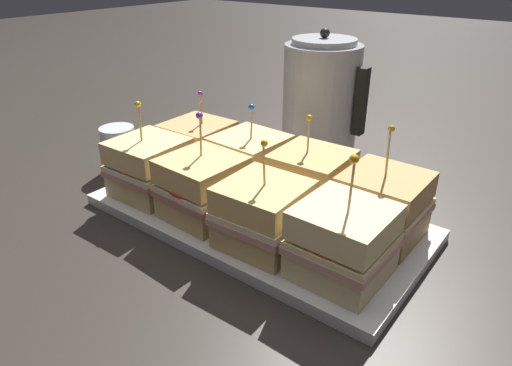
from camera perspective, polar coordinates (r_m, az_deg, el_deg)
name	(u,v)px	position (r m, az deg, el deg)	size (l,w,h in m)	color
ground_plane	(256,221)	(0.76, 0.00, -4.73)	(6.00, 6.00, 0.00)	#2D2823
serving_platter	(256,216)	(0.75, 0.00, -4.15)	(0.54, 0.27, 0.02)	silver
sandwich_front_far_left	(150,167)	(0.81, -13.15, 1.91)	(0.12, 0.12, 0.17)	#DBB77A
sandwich_front_center_left	(203,188)	(0.72, -6.69, -0.56)	(0.12, 0.12, 0.17)	tan
sandwich_front_center_right	(264,214)	(0.65, 0.96, -3.93)	(0.12, 0.12, 0.16)	tan
sandwich_front_far_right	(343,242)	(0.60, 10.78, -7.28)	(0.12, 0.12, 0.17)	beige
sandwich_back_far_left	(198,147)	(0.88, -7.23, 4.52)	(0.12, 0.12, 0.16)	tan
sandwich_back_center_left	(250,163)	(0.80, -0.81, 2.50)	(0.12, 0.12, 0.16)	#DBB77A
sandwich_back_center_right	(311,181)	(0.74, 6.88, 0.21)	(0.12, 0.12, 0.16)	tan
sandwich_back_far_right	(382,206)	(0.69, 15.53, -2.74)	(0.12, 0.12, 0.18)	tan
kettle_steel	(321,97)	(1.01, 8.14, 10.55)	(0.19, 0.16, 0.26)	#B7BABF
drinking_glass	(119,150)	(0.95, -16.70, 4.02)	(0.07, 0.07, 0.09)	silver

